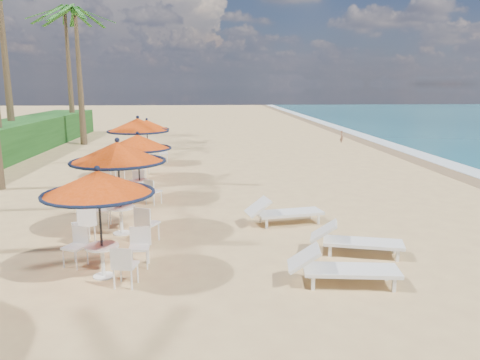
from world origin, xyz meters
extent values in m
plane|color=tan|center=(0.00, 0.00, 0.00)|extent=(160.00, 160.00, 0.00)
cube|color=olive|center=(8.40, 10.00, 0.00)|extent=(1.40, 140.00, 0.02)
cylinder|color=black|center=(-4.71, 0.30, 1.11)|extent=(0.05, 0.05, 2.22)
cone|color=#D54512|center=(-4.71, 0.30, 1.98)|extent=(2.22, 2.22, 0.48)
torus|color=black|center=(-4.71, 0.30, 1.76)|extent=(2.22, 2.22, 0.07)
sphere|color=black|center=(-4.71, 0.30, 2.26)|extent=(0.12, 0.12, 0.12)
cylinder|color=white|center=(-4.71, 0.30, 0.66)|extent=(0.68, 0.68, 0.04)
cylinder|color=white|center=(-4.71, 0.30, 0.34)|extent=(0.08, 0.08, 0.68)
cylinder|color=black|center=(-4.83, 3.12, 1.22)|extent=(0.05, 0.05, 2.45)
cone|color=#D54512|center=(-4.83, 3.12, 2.18)|extent=(2.45, 2.45, 0.53)
torus|color=black|center=(-4.83, 3.12, 1.93)|extent=(2.45, 2.45, 0.07)
sphere|color=black|center=(-4.83, 3.12, 2.49)|extent=(0.13, 0.13, 0.13)
cylinder|color=white|center=(-4.83, 3.12, 0.72)|extent=(0.74, 0.74, 0.04)
cylinder|color=white|center=(-4.83, 3.12, 0.37)|extent=(0.09, 0.09, 0.74)
cylinder|color=black|center=(-4.86, 6.83, 1.12)|extent=(0.05, 0.05, 2.24)
cone|color=#D54512|center=(-4.86, 6.83, 2.00)|extent=(2.24, 2.24, 0.49)
torus|color=black|center=(-4.86, 6.83, 1.77)|extent=(2.24, 2.24, 0.07)
sphere|color=black|center=(-4.86, 6.83, 2.28)|extent=(0.12, 0.12, 0.12)
cylinder|color=white|center=(-4.86, 6.83, 0.66)|extent=(0.68, 0.68, 0.04)
cylinder|color=white|center=(-4.86, 6.83, 0.34)|extent=(0.08, 0.08, 0.68)
cylinder|color=black|center=(-5.36, 10.48, 1.26)|extent=(0.05, 0.05, 2.52)
cone|color=#D54512|center=(-5.36, 10.48, 2.24)|extent=(2.52, 2.52, 0.55)
torus|color=black|center=(-5.36, 10.48, 1.99)|extent=(2.52, 2.52, 0.08)
sphere|color=black|center=(-5.36, 10.48, 2.56)|extent=(0.13, 0.13, 0.13)
cylinder|color=white|center=(-5.36, 10.48, 0.74)|extent=(0.77, 0.77, 0.04)
cylinder|color=white|center=(-5.36, 10.48, 0.38)|extent=(0.09, 0.09, 0.77)
cylinder|color=black|center=(-5.46, 14.20, 1.09)|extent=(0.05, 0.05, 2.17)
cone|color=#D54512|center=(-5.46, 14.20, 1.93)|extent=(2.17, 2.17, 0.47)
torus|color=black|center=(-5.46, 14.20, 1.72)|extent=(2.17, 2.17, 0.07)
sphere|color=black|center=(-5.46, 14.20, 2.21)|extent=(0.11, 0.11, 0.11)
cylinder|color=white|center=(-5.46, 14.20, 0.64)|extent=(0.66, 0.66, 0.04)
cylinder|color=white|center=(-5.46, 14.20, 0.33)|extent=(0.08, 0.08, 0.66)
cube|color=white|center=(0.23, -0.46, 0.31)|extent=(1.92, 0.90, 0.08)
cube|color=white|center=(-0.69, -0.34, 0.55)|extent=(0.70, 0.75, 0.46)
cube|color=white|center=(0.23, -0.46, 0.13)|extent=(0.07, 0.07, 0.26)
cube|color=white|center=(1.00, 1.14, 0.30)|extent=(1.91, 1.11, 0.07)
cube|color=white|center=(0.13, 1.38, 0.53)|extent=(0.75, 0.79, 0.45)
cube|color=white|center=(1.00, 1.14, 0.13)|extent=(0.06, 0.06, 0.25)
cube|color=white|center=(-0.25, 3.74, 0.31)|extent=(1.97, 1.03, 0.08)
cube|color=white|center=(-1.17, 3.56, 0.55)|extent=(0.74, 0.79, 0.46)
cube|color=white|center=(-0.25, 3.74, 0.13)|extent=(0.07, 0.07, 0.26)
cone|color=brown|center=(-13.79, 19.04, 5.84)|extent=(0.44, 0.44, 11.69)
cone|color=brown|center=(-10.61, 22.28, 4.16)|extent=(0.44, 0.44, 8.31)
sphere|color=#1F5317|center=(-10.61, 22.28, 8.31)|extent=(0.56, 0.56, 0.56)
cone|color=brown|center=(-12.50, 26.85, 4.52)|extent=(0.44, 0.44, 9.04)
sphere|color=#1F5317|center=(-12.50, 26.85, 9.04)|extent=(0.56, 0.56, 0.56)
imported|color=#91634A|center=(6.47, 21.84, 0.44)|extent=(0.22, 0.33, 0.88)
camera|label=1|loc=(-2.56, -8.87, 3.88)|focal=35.00mm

